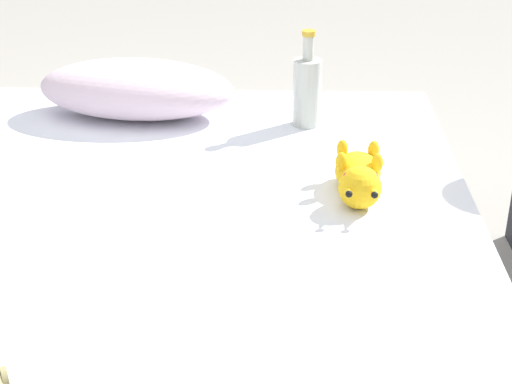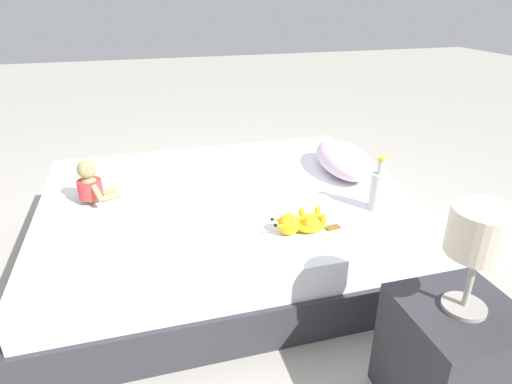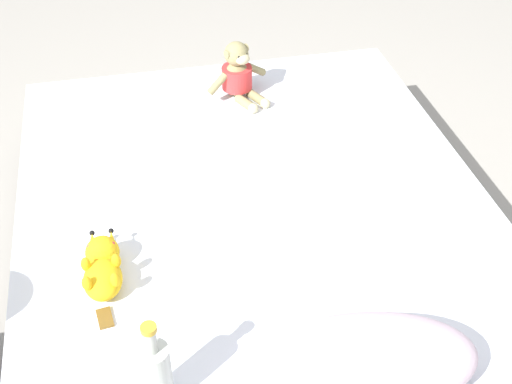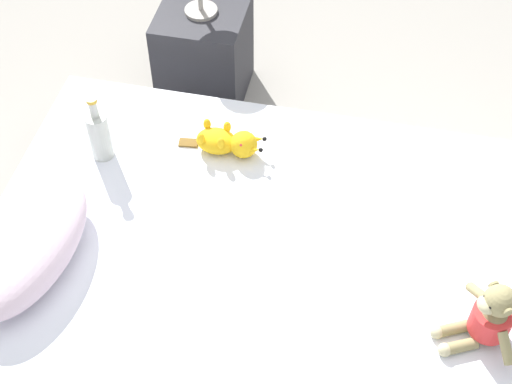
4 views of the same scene
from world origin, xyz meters
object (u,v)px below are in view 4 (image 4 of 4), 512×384
(pillow, at_px, (30,245))
(nightstand, at_px, (204,53))
(plush_yellow_creature, at_px, (228,142))
(plush_monkey, at_px, (489,318))
(bed, at_px, (264,305))
(glass_bottle, at_px, (99,134))

(pillow, xyz_separation_m, nightstand, (1.31, -0.21, -0.24))
(plush_yellow_creature, relative_size, nightstand, 0.74)
(nightstand, bearing_deg, plush_monkey, -136.74)
(bed, relative_size, pillow, 3.32)
(plush_yellow_creature, bearing_deg, bed, -154.60)
(nightstand, bearing_deg, bed, -156.53)
(pillow, height_order, plush_monkey, plush_monkey)
(plush_monkey, bearing_deg, bed, 83.53)
(plush_monkey, height_order, glass_bottle, glass_bottle)
(pillow, distance_m, glass_bottle, 0.50)
(bed, relative_size, plush_yellow_creature, 6.02)
(bed, distance_m, glass_bottle, 0.84)
(plush_yellow_creature, bearing_deg, glass_bottle, 104.24)
(plush_yellow_creature, bearing_deg, nightstand, 22.06)
(bed, bearing_deg, plush_monkey, -96.47)
(pillow, height_order, nightstand, pillow)
(pillow, bearing_deg, nightstand, -9.25)
(bed, height_order, nightstand, nightstand)
(glass_bottle, distance_m, nightstand, 0.87)
(pillow, relative_size, plush_yellow_creature, 1.82)
(plush_monkey, height_order, nightstand, plush_monkey)
(plush_yellow_creature, relative_size, glass_bottle, 1.20)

